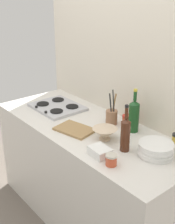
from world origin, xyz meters
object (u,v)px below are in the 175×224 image
Objects in this scene: condiment_jar_rear at (126,120)px; condiment_jar_spare at (111,160)px; stovetop_hob at (57,107)px; utensil_crock at (112,116)px; cutting_board at (75,129)px; butter_dish at (100,152)px; mixing_bowl at (105,133)px; wine_bottle_leftmost at (125,134)px; plate_stack at (156,149)px; wine_bottle_mid_left at (134,115)px.

condiment_jar_rear is 1.20× the size of condiment_jar_spare.
condiment_jar_spare is (0.99, -0.27, 0.02)m from stovetop_hob.
utensil_crock reaches higher than cutting_board.
butter_dish is 0.41m from cutting_board.
stovetop_hob is 1.56× the size of cutting_board.
cutting_board is at bearing -162.28° from mixing_bowl.
plate_stack is at bearing 33.17° from wine_bottle_leftmost.
plate_stack is 1.31× the size of mixing_bowl.
butter_dish reaches higher than cutting_board.
wine_bottle_mid_left is at bearing 49.37° from cutting_board.
butter_dish is (0.11, -0.43, -0.10)m from wine_bottle_mid_left.
stovetop_hob is at bearing 164.01° from butter_dish.
condiment_jar_rear reaches higher than plate_stack.
wine_bottle_mid_left reaches higher than plate_stack.
mixing_bowl is at bearing 179.47° from wine_bottle_leftmost.
wine_bottle_leftmost reaches higher than mixing_bowl.
mixing_bowl is 0.27m from utensil_crock.
wine_bottle_leftmost is 4.44× the size of condiment_jar_spare.
stovetop_hob is 1.09m from plate_stack.
condiment_jar_spare reaches higher than stovetop_hob.
condiment_jar_rear is (-0.10, 0.03, -0.09)m from wine_bottle_mid_left.
plate_stack is 0.66m from cutting_board.
wine_bottle_leftmost is 0.40m from condiment_jar_rear.
utensil_crock is (0.55, 0.15, 0.05)m from stovetop_hob.
butter_dish is at bearing -15.99° from stovetop_hob.
wine_bottle_leftmost reaches higher than butter_dish.
utensil_crock is at bearing 148.47° from wine_bottle_leftmost.
cutting_board is (-0.63, -0.19, -0.03)m from plate_stack.
condiment_jar_rear is 0.31× the size of cutting_board.
wine_bottle_mid_left is 0.46m from butter_dish.
condiment_jar_spare is 0.54m from cutting_board.
utensil_crock is 0.60m from condiment_jar_spare.
wine_bottle_mid_left is 1.85× the size of mixing_bowl.
butter_dish is at bearing -65.92° from condiment_jar_rear.
butter_dish is at bearing -52.24° from utensil_crock.
wine_bottle_mid_left reaches higher than condiment_jar_rear.
butter_dish is (0.14, -0.17, -0.02)m from mixing_bowl.
cutting_board is at bearing -18.27° from stovetop_hob.
stovetop_hob is 0.92m from wine_bottle_leftmost.
condiment_jar_spare is (0.24, -0.45, -0.09)m from wine_bottle_mid_left.
butter_dish is 0.13m from condiment_jar_spare.
wine_bottle_mid_left is (-0.34, 0.15, 0.09)m from plate_stack.
butter_dish is at bearing -50.50° from mixing_bowl.
cutting_board is (-0.25, -0.08, -0.04)m from mixing_bowl.
butter_dish is at bearing 170.26° from condiment_jar_spare.
utensil_crock reaches higher than plate_stack.
mixing_bowl is 0.27m from cutting_board.
wine_bottle_leftmost is at bearing -47.86° from condiment_jar_rear.
wine_bottle_mid_left is (0.75, 0.19, 0.12)m from stovetop_hob.
plate_stack is 0.81× the size of utensil_crock.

